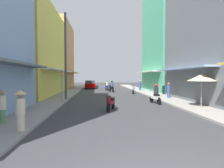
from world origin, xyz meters
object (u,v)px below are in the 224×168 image
(motorbike_silver, at_px, (133,90))
(pedestrian_crossing, at_px, (169,91))
(parked_car, at_px, (90,84))
(motorbike_blue, at_px, (107,86))
(motorbike_black, at_px, (112,87))
(street_sign_no_entry, at_px, (62,82))
(motorbike_maroon, at_px, (111,102))
(motorbike_white, at_px, (155,95))
(pedestrian_midway, at_px, (2,108))
(utility_pole, at_px, (66,56))
(pedestrian_foreground, at_px, (20,109))
(vendor_umbrella, at_px, (202,78))
(pedestrian_far, at_px, (140,86))

(motorbike_silver, height_order, pedestrian_crossing, pedestrian_crossing)
(parked_car, bearing_deg, pedestrian_crossing, -63.73)
(motorbike_blue, xyz_separation_m, motorbike_black, (0.49, -3.03, 0.00))
(motorbike_black, distance_m, street_sign_no_entry, 12.74)
(motorbike_maroon, bearing_deg, street_sign_no_entry, 140.50)
(street_sign_no_entry, bearing_deg, motorbike_white, -0.54)
(pedestrian_midway, relative_size, utility_pole, 0.20)
(motorbike_silver, relative_size, pedestrian_midway, 1.14)
(motorbike_blue, relative_size, pedestrian_midway, 1.15)
(pedestrian_foreground, distance_m, vendor_umbrella, 10.90)
(pedestrian_crossing, xyz_separation_m, pedestrian_foreground, (-9.62, -10.88, 0.15))
(motorbike_maroon, height_order, vendor_umbrella, vendor_umbrella)
(motorbike_white, xyz_separation_m, pedestrian_far, (1.69, 13.46, 0.10))
(pedestrian_crossing, xyz_separation_m, street_sign_no_entry, (-9.45, -3.13, 0.95))
(motorbike_silver, xyz_separation_m, utility_pole, (-7.18, -6.52, 3.43))
(motorbike_blue, bearing_deg, pedestrian_crossing, -65.53)
(motorbike_silver, height_order, pedestrian_far, pedestrian_far)
(parked_car, height_order, pedestrian_foreground, pedestrian_foreground)
(motorbike_white, relative_size, street_sign_no_entry, 0.68)
(motorbike_black, bearing_deg, motorbike_blue, 99.22)
(pedestrian_foreground, bearing_deg, utility_pole, 89.65)
(motorbike_white, height_order, vendor_umbrella, vendor_umbrella)
(motorbike_blue, relative_size, pedestrian_crossing, 1.16)
(pedestrian_midway, height_order, pedestrian_far, pedestrian_far)
(vendor_umbrella, height_order, utility_pole, utility_pole)
(pedestrian_foreground, height_order, utility_pole, utility_pole)
(street_sign_no_entry, bearing_deg, pedestrian_crossing, 18.34)
(motorbike_blue, xyz_separation_m, vendor_umbrella, (5.37, -17.66, 1.35))
(utility_pole, distance_m, street_sign_no_entry, 3.31)
(motorbike_white, distance_m, vendor_umbrella, 3.80)
(pedestrian_midway, relative_size, vendor_umbrella, 0.68)
(motorbike_blue, bearing_deg, motorbike_black, -80.78)
(motorbike_white, bearing_deg, street_sign_no_entry, 179.46)
(motorbike_maroon, relative_size, pedestrian_far, 1.08)
(pedestrian_crossing, relative_size, street_sign_no_entry, 0.58)
(pedestrian_crossing, xyz_separation_m, pedestrian_far, (-0.56, 10.26, 0.04))
(pedestrian_midway, distance_m, pedestrian_foreground, 1.80)
(motorbike_blue, distance_m, motorbike_black, 3.07)
(motorbike_blue, xyz_separation_m, parked_car, (-2.76, 4.68, 0.04))
(parked_car, distance_m, pedestrian_foreground, 27.33)
(motorbike_maroon, bearing_deg, utility_pole, 124.01)
(motorbike_black, height_order, vendor_umbrella, vendor_umbrella)
(motorbike_maroon, bearing_deg, motorbike_blue, 88.07)
(motorbike_maroon, bearing_deg, pedestrian_far, 71.73)
(motorbike_white, xyz_separation_m, pedestrian_midway, (-8.63, -6.40, 0.07))
(motorbike_silver, bearing_deg, pedestrian_foreground, -113.41)
(pedestrian_far, height_order, vendor_umbrella, vendor_umbrella)
(motorbike_silver, distance_m, pedestrian_crossing, 6.31)
(motorbike_maroon, distance_m, pedestrian_foreground, 6.10)
(pedestrian_midway, bearing_deg, motorbike_black, 71.76)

